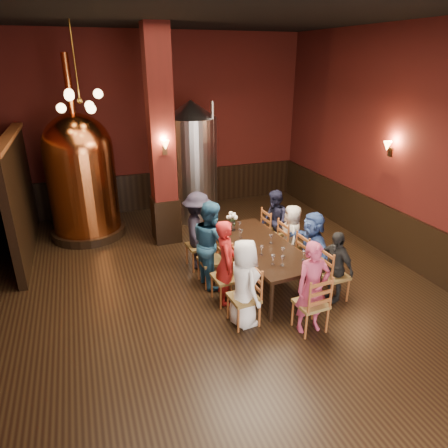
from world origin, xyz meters
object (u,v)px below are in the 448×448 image
object	(u,v)px
copper_kettle	(81,175)
steel_vessel	(192,162)
dining_table	(262,248)
person_1	(226,262)
person_0	(244,283)
person_2	(211,244)
rose_vase	(233,218)

from	to	relation	value
copper_kettle	steel_vessel	bearing A→B (deg)	4.89
dining_table	copper_kettle	xyz separation A→B (m)	(-2.90, 3.33, 0.76)
person_1	steel_vessel	distance (m)	4.05
person_0	steel_vessel	distance (m)	4.70
copper_kettle	person_0	bearing A→B (deg)	-64.26
dining_table	person_2	world-z (taller)	person_2
steel_vessel	dining_table	bearing A→B (deg)	-85.74
person_1	rose_vase	world-z (taller)	person_1
dining_table	copper_kettle	bearing A→B (deg)	127.15
person_0	person_2	xyz separation A→B (m)	(-0.09, 1.33, 0.09)
copper_kettle	steel_vessel	world-z (taller)	copper_kettle
person_2	steel_vessel	bearing A→B (deg)	-15.83
person_1	copper_kettle	size ratio (longest dim) A/B	0.37
person_0	person_2	size ratio (longest dim) A/B	0.89
person_1	steel_vessel	world-z (taller)	steel_vessel
person_2	steel_vessel	xyz separation A→B (m)	(0.61, 3.29, 0.68)
person_1	person_0	bearing A→B (deg)	-158.60
person_0	person_1	size ratio (longest dim) A/B	0.96
person_1	rose_vase	bearing A→B (deg)	-8.07
dining_table	person_2	bearing A→B (deg)	158.78
person_1	dining_table	bearing A→B (deg)	-47.38
dining_table	steel_vessel	bearing A→B (deg)	90.41
person_0	steel_vessel	world-z (taller)	steel_vessel
steel_vessel	copper_kettle	bearing A→B (deg)	-175.11
steel_vessel	rose_vase	xyz separation A→B (m)	(0.01, -2.75, -0.48)
rose_vase	copper_kettle	bearing A→B (deg)	136.35
copper_kettle	dining_table	bearing A→B (deg)	-49.00
copper_kettle	person_2	bearing A→B (deg)	-56.49
person_2	steel_vessel	world-z (taller)	steel_vessel
dining_table	person_1	world-z (taller)	person_1
person_1	person_2	world-z (taller)	person_2
dining_table	steel_vessel	xyz separation A→B (m)	(-0.26, 3.56, 0.79)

